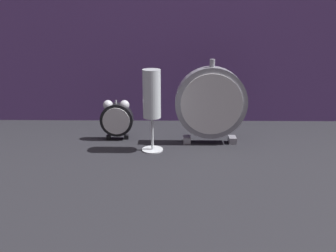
% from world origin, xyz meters
% --- Properties ---
extents(ground_plane, '(4.00, 4.00, 0.00)m').
position_xyz_m(ground_plane, '(0.00, 0.00, 0.00)').
color(ground_plane, '#232328').
extents(fabric_backdrop_drape, '(1.48, 0.01, 0.73)m').
position_xyz_m(fabric_backdrop_drape, '(0.00, 0.33, 0.36)').
color(fabric_backdrop_drape, '#6B478E').
rests_on(fabric_backdrop_drape, ground_plane).
extents(alarm_clock_twin_bell, '(0.09, 0.03, 0.11)m').
position_xyz_m(alarm_clock_twin_bell, '(-0.15, 0.13, 0.06)').
color(alarm_clock_twin_bell, black).
rests_on(alarm_clock_twin_bell, ground_plane).
extents(mantel_clock_silver, '(0.19, 0.04, 0.23)m').
position_xyz_m(mantel_clock_silver, '(0.12, 0.11, 0.11)').
color(mantel_clock_silver, gray).
rests_on(mantel_clock_silver, ground_plane).
extents(champagne_flute, '(0.06, 0.06, 0.22)m').
position_xyz_m(champagne_flute, '(-0.04, 0.05, 0.14)').
color(champagne_flute, silver).
rests_on(champagne_flute, ground_plane).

